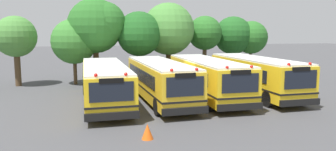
% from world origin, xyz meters
% --- Properties ---
extents(ground_plane, '(160.00, 160.00, 0.00)m').
position_xyz_m(ground_plane, '(0.00, 0.00, 0.00)').
color(ground_plane, '#424244').
extents(school_bus_0, '(2.62, 10.84, 2.55)m').
position_xyz_m(school_bus_0, '(-5.14, 0.04, 1.35)').
color(school_bus_0, yellow).
rests_on(school_bus_0, ground_plane).
extents(school_bus_1, '(2.69, 10.20, 2.66)m').
position_xyz_m(school_bus_1, '(-1.66, -0.24, 1.40)').
color(school_bus_1, yellow).
rests_on(school_bus_1, ground_plane).
extents(school_bus_2, '(2.82, 10.48, 2.70)m').
position_xyz_m(school_bus_2, '(1.65, 0.03, 1.42)').
color(school_bus_2, yellow).
rests_on(school_bus_2, ground_plane).
extents(school_bus_3, '(2.56, 10.06, 2.75)m').
position_xyz_m(school_bus_3, '(5.24, -0.04, 1.44)').
color(school_bus_3, yellow).
rests_on(school_bus_3, ground_plane).
extents(tree_0, '(3.32, 3.32, 5.70)m').
position_xyz_m(tree_0, '(-11.54, 8.36, 4.02)').
color(tree_0, '#4C3823').
rests_on(tree_0, ground_plane).
extents(tree_1, '(3.77, 3.77, 5.50)m').
position_xyz_m(tree_1, '(-7.11, 7.95, 3.56)').
color(tree_1, '#4C3823').
rests_on(tree_1, ground_plane).
extents(tree_2, '(4.83, 4.58, 7.20)m').
position_xyz_m(tree_2, '(-5.08, 7.78, 4.97)').
color(tree_2, '#4C3823').
rests_on(tree_2, ground_plane).
extents(tree_3, '(3.85, 3.85, 6.16)m').
position_xyz_m(tree_3, '(-1.61, 7.63, 4.26)').
color(tree_3, '#4C3823').
rests_on(tree_3, ground_plane).
extents(tree_4, '(4.72, 4.72, 7.02)m').
position_xyz_m(tree_4, '(1.08, 8.47, 4.70)').
color(tree_4, '#4C3823').
rests_on(tree_4, ground_plane).
extents(tree_5, '(3.30, 3.30, 5.94)m').
position_xyz_m(tree_5, '(5.05, 9.41, 4.29)').
color(tree_5, '#4C3823').
rests_on(tree_5, ground_plane).
extents(tree_6, '(3.87, 3.87, 5.96)m').
position_xyz_m(tree_6, '(8.61, 10.33, 3.99)').
color(tree_6, '#4C3823').
rests_on(tree_6, ground_plane).
extents(tree_7, '(3.37, 3.37, 5.50)m').
position_xyz_m(tree_7, '(10.41, 10.21, 3.80)').
color(tree_7, '#4C3823').
rests_on(tree_7, ground_plane).
extents(traffic_cone, '(0.50, 0.50, 0.66)m').
position_xyz_m(traffic_cone, '(-3.89, -7.41, 0.33)').
color(traffic_cone, '#EA5914').
rests_on(traffic_cone, ground_plane).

